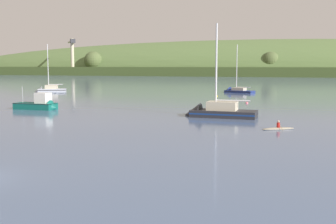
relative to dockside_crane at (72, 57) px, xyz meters
The scene contains 9 objects.
far_shoreline_hill 114.22m from the dockside_crane, 18.71° to the left, with size 601.26×110.82×45.44m.
dockside_crane is the anchor object (origin of this frame).
sailboat_midwater_white 165.45m from the dockside_crane, 65.06° to the right, with size 7.64×4.97×12.41m.
sailboat_far_left 221.66m from the dockside_crane, 58.63° to the right, with size 9.21×3.93×12.89m.
sailboat_outer_reach 182.26m from the dockside_crane, 51.38° to the right, with size 7.93×5.19×12.23m.
fishing_boat_moored 207.18m from the dockside_crane, 64.38° to the right, with size 6.64×2.84×4.02m.
canoe_with_paddler 233.09m from the dockside_crane, 58.17° to the right, with size 3.34×2.22×1.02m.
mooring_buoy_foreground 190.92m from the dockside_crane, 54.42° to the right, with size 0.45×0.45×0.53m.
mooring_buoy_far_upstream 206.62m from the dockside_crane, 55.15° to the right, with size 0.51×0.51×0.59m.
Camera 1 is at (16.48, -19.35, 6.37)m, focal length 45.00 mm.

